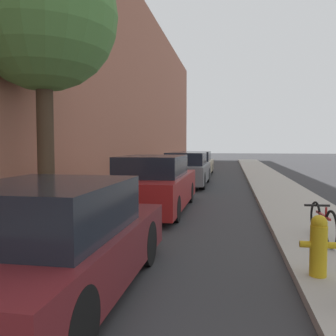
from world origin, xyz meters
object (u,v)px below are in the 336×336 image
parked_car_grey (187,170)px  fire_hydrant (319,245)px  parked_car_red (154,185)px  parked_car_champagne (196,164)px  street_tree_near (43,17)px  bicycle (323,223)px  parked_car_maroon (52,243)px

parked_car_grey → fire_hydrant: parked_car_grey is taller
parked_car_red → parked_car_champagne: bearing=89.9°
parked_car_grey → street_tree_near: street_tree_near is taller
parked_car_champagne → street_tree_near: bearing=-98.7°
parked_car_red → fire_hydrant: (3.11, -4.72, -0.18)m
parked_car_grey → parked_car_champagne: bearing=91.3°
parked_car_red → parked_car_grey: 6.11m
parked_car_champagne → street_tree_near: 14.29m
parked_car_champagne → bicycle: size_ratio=3.12×
fire_hydrant → bicycle: (0.47, 1.75, -0.08)m
parked_car_grey → bicycle: (3.43, -9.08, -0.25)m
parked_car_grey → fire_hydrant: (2.96, -10.83, -0.17)m
parked_car_maroon → parked_car_red: bearing=90.1°
parked_car_red → bicycle: 4.66m
fire_hydrant → bicycle: bearing=75.1°
parked_car_grey → bicycle: size_ratio=3.07×
parked_car_maroon → parked_car_red: parked_car_red is taller
parked_car_champagne → fire_hydrant: size_ratio=6.07×
parked_car_grey → parked_car_champagne: parked_car_grey is taller
fire_hydrant → bicycle: 1.81m
fire_hydrant → bicycle: fire_hydrant is taller
parked_car_red → street_tree_near: size_ratio=0.76×
parked_car_red → street_tree_near: (-2.05, -1.95, 3.85)m
parked_car_maroon → street_tree_near: 5.74m
parked_car_red → street_tree_near: bearing=-136.5°
parked_car_maroon → parked_car_champagne: parked_car_champagne is taller
parked_car_maroon → bicycle: parked_car_maroon is taller
parked_car_red → parked_car_grey: (0.15, 6.11, -0.01)m
parked_car_maroon → street_tree_near: bearing=119.4°
parked_car_champagne → parked_car_grey: bearing=-88.7°
parked_car_maroon → parked_car_grey: size_ratio=0.85×
bicycle → fire_hydrant: bearing=-107.6°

